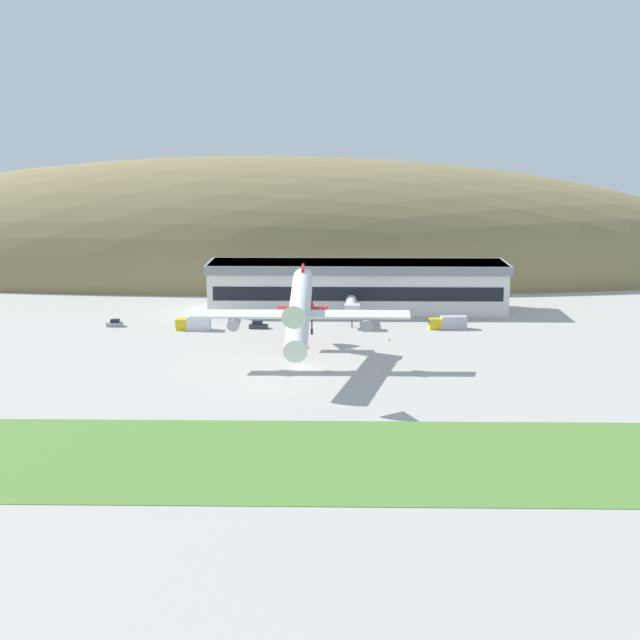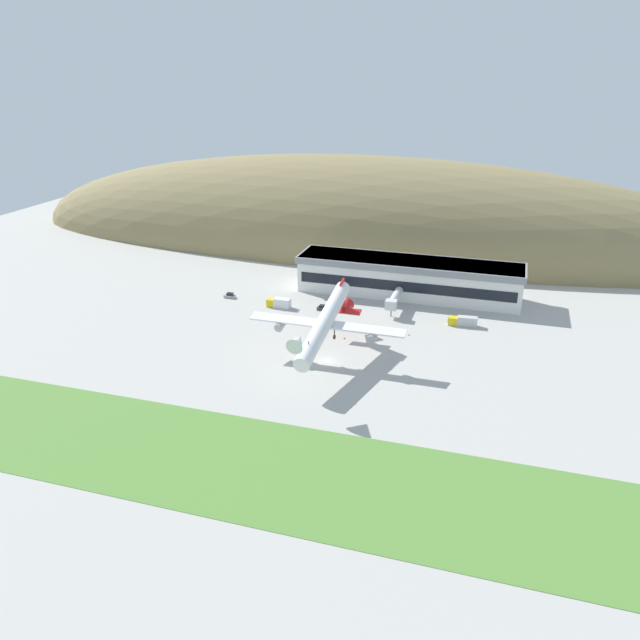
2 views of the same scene
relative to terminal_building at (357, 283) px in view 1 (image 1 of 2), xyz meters
name	(u,v)px [view 1 (image 1 of 2)]	position (x,y,z in m)	size (l,w,h in m)	color
ground_plane	(302,367)	(-11.50, -55.44, -6.82)	(410.31, 410.31, 0.00)	#ADAAA3
grass_strip_foreground	(288,458)	(-11.50, -103.45, -6.78)	(369.28, 31.79, 0.08)	#568438
hill_backdrop	(258,273)	(-29.71, 59.98, -6.82)	(313.91, 81.82, 72.68)	olive
terminal_building	(357,283)	(0.00, 0.00, 0.00)	(73.48, 16.35, 12.02)	white
jetway_0	(352,306)	(-1.57, -15.85, -2.83)	(3.38, 14.84, 5.43)	silver
cargo_airplane	(300,311)	(-11.84, -55.70, 3.95)	(40.81, 46.16, 12.31)	white
service_car_0	(115,323)	(-55.48, -20.01, -6.15)	(3.75, 2.06, 1.62)	#999EA3
service_car_1	(258,325)	(-22.65, -21.60, -6.14)	(4.26, 1.75, 1.64)	#333338
fuel_truck	(448,323)	(20.02, -21.24, -5.45)	(8.58, 2.87, 2.87)	gold
box_truck	(194,323)	(-36.83, -23.33, -5.40)	(7.70, 2.69, 3.00)	gold
traffic_cone_0	(308,347)	(-10.78, -40.77, -6.54)	(0.52, 0.52, 0.58)	orange
traffic_cone_1	(389,339)	(6.12, -33.00, -6.54)	(0.52, 0.52, 0.58)	orange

